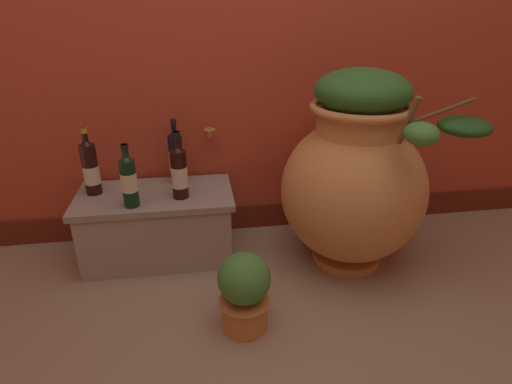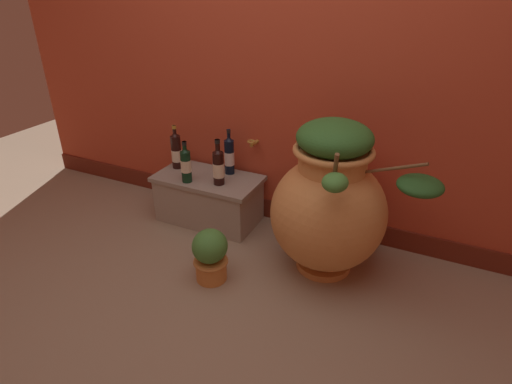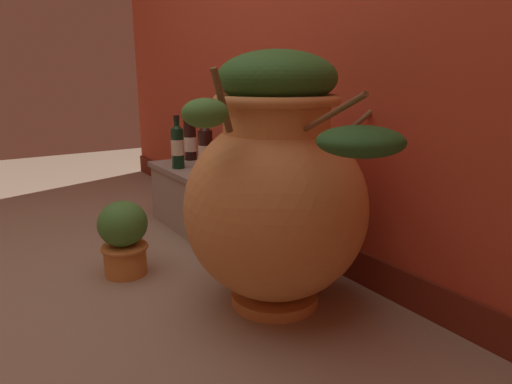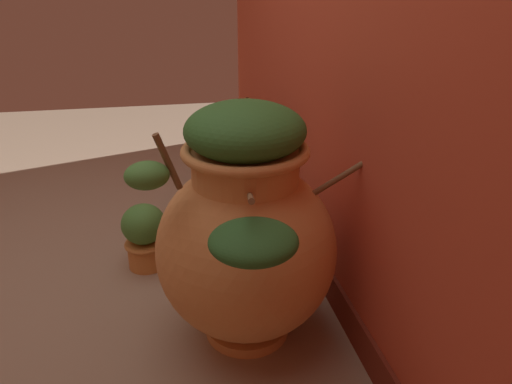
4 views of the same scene
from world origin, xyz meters
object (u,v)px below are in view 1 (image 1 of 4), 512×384
at_px(terracotta_urn, 355,177).
at_px(wine_bottle_left, 176,156).
at_px(wine_bottle_right, 90,167).
at_px(wine_bottle_back, 129,179).
at_px(wine_bottle_middle, 179,171).
at_px(potted_shrub, 244,291).

relative_size(terracotta_urn, wine_bottle_left, 3.08).
distance_m(wine_bottle_left, wine_bottle_right, 0.40).
relative_size(wine_bottle_right, wine_bottle_back, 1.12).
height_order(wine_bottle_left, wine_bottle_middle, wine_bottle_left).
bearing_deg(wine_bottle_back, potted_shrub, -45.64).
relative_size(wine_bottle_back, potted_shrub, 0.88).
distance_m(wine_bottle_left, wine_bottle_back, 0.32).
bearing_deg(potted_shrub, wine_bottle_middle, 114.06).
relative_size(wine_bottle_left, wine_bottle_right, 1.01).
height_order(wine_bottle_right, wine_bottle_back, wine_bottle_right).
bearing_deg(potted_shrub, wine_bottle_left, 109.56).
distance_m(terracotta_urn, wine_bottle_right, 1.24).
xyz_separation_m(wine_bottle_left, wine_bottle_right, (-0.40, -0.08, -0.00)).
height_order(wine_bottle_middle, wine_bottle_back, wine_bottle_middle).
bearing_deg(wine_bottle_middle, wine_bottle_back, -164.14).
relative_size(terracotta_urn, wine_bottle_back, 3.48).
bearing_deg(wine_bottle_middle, wine_bottle_left, 95.39).
relative_size(wine_bottle_left, potted_shrub, 0.99).
distance_m(wine_bottle_middle, wine_bottle_right, 0.43).
bearing_deg(potted_shrub, wine_bottle_right, 135.81).
bearing_deg(wine_bottle_middle, terracotta_urn, -8.36).
distance_m(terracotta_urn, potted_shrub, 0.75).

